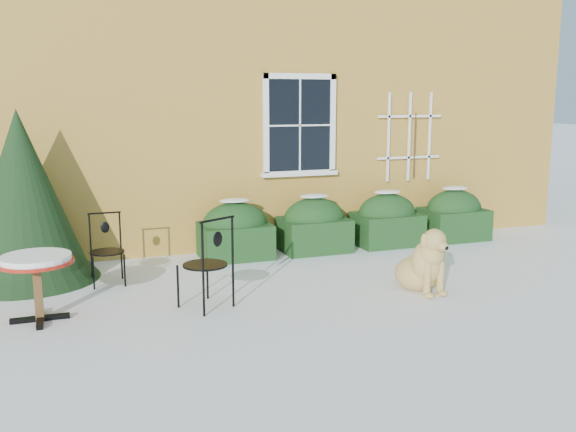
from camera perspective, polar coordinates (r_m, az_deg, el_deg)
name	(u,v)px	position (r m, az deg, el deg)	size (l,w,h in m)	color
ground	(317,305)	(7.66, 2.55, -7.93)	(80.00, 80.00, 0.00)	white
house	(192,58)	(14.01, -8.57, 13.68)	(12.40, 8.40, 6.40)	gold
hedge_row	(351,223)	(10.47, 5.64, -0.65)	(4.95, 0.80, 0.91)	black
evergreen_shrub	(24,213)	(9.17, -22.45, 0.26)	(1.88, 1.88, 2.28)	black
bistro_table	(36,266)	(7.49, -21.48, -4.19)	(0.80, 0.80, 0.74)	black
patio_chair_near	(208,263)	(7.47, -7.15, -4.14)	(0.66, 0.65, 1.09)	black
patio_chair_far	(107,249)	(8.74, -15.80, -2.83)	(0.44, 0.44, 0.93)	black
dog	(424,265)	(8.25, 11.99, -4.28)	(0.60, 0.98, 0.87)	tan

